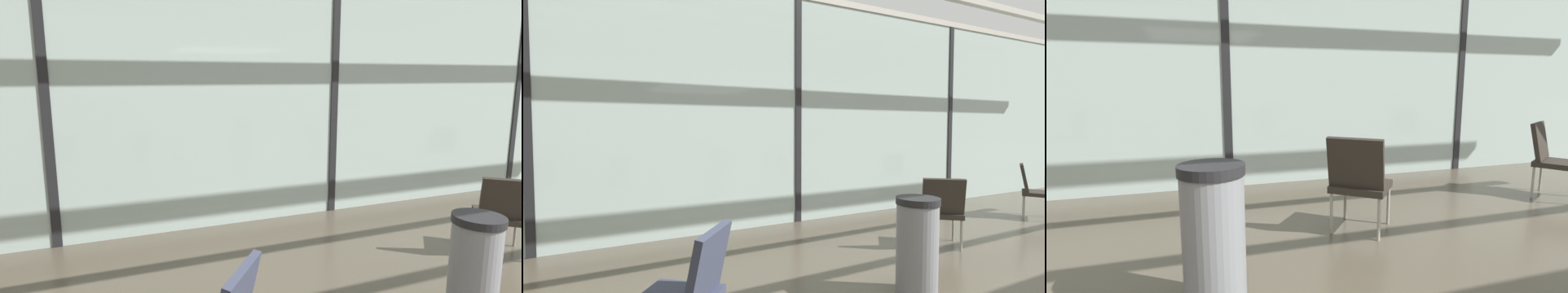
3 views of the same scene
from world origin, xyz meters
The scene contains 9 objects.
glass_curtain_wall centered at (0.00, 5.20, 1.72)m, with size 14.00×0.08×3.44m, color #A3B7B2.
window_mullion_0 centered at (-3.50, 5.20, 1.72)m, with size 0.10×0.12×3.44m, color black.
window_mullion_1 centered at (0.00, 5.20, 1.72)m, with size 0.10×0.12×3.44m, color black.
window_mullion_2 centered at (3.50, 5.20, 1.72)m, with size 0.10×0.12×3.44m, color black.
parked_airplane centered at (-0.99, 9.63, 2.11)m, with size 13.08×4.21×4.21m.
lounge_chair_0 centered at (0.91, 3.23, 0.49)m, with size 0.71×0.71×0.87m.
lounge_chair_2 centered at (-2.43, 2.36, 0.49)m, with size 0.71×0.70×0.87m.
lounge_chair_3 centered at (3.53, 3.57, 0.49)m, with size 0.68×0.70×0.87m.
trash_bin centered at (-0.39, 2.43, 0.43)m, with size 0.38×0.38×0.86m.
Camera 2 is at (-3.01, 0.08, 1.48)m, focal length 26.23 mm.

